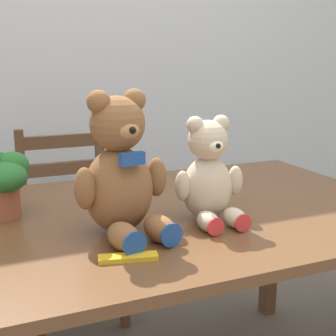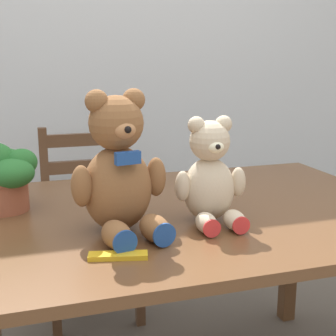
# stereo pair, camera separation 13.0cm
# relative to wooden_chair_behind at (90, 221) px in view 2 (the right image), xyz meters

# --- Properties ---
(wall_back) EXTENTS (8.00, 0.04, 2.60)m
(wall_back) POSITION_rel_wooden_chair_behind_xyz_m (0.21, 0.49, 0.85)
(wall_back) COLOR silver
(wall_back) RESTS_ON ground_plane
(dining_table) EXTENTS (1.41, 0.97, 0.75)m
(dining_table) POSITION_rel_wooden_chair_behind_xyz_m (0.21, -0.81, 0.21)
(dining_table) COLOR brown
(dining_table) RESTS_ON ground_plane
(wooden_chair_behind) EXTENTS (0.42, 0.40, 0.89)m
(wooden_chair_behind) POSITION_rel_wooden_chair_behind_xyz_m (0.00, 0.00, 0.00)
(wooden_chair_behind) COLOR brown
(wooden_chair_behind) RESTS_ON ground_plane
(teddy_bear_left) EXTENTS (0.27, 0.29, 0.39)m
(teddy_bear_left) POSITION_rel_wooden_chair_behind_xyz_m (-0.04, -0.94, 0.46)
(teddy_bear_left) COLOR brown
(teddy_bear_left) RESTS_ON dining_table
(teddy_bear_right) EXTENTS (0.21, 0.21, 0.31)m
(teddy_bear_right) POSITION_rel_wooden_chair_behind_xyz_m (0.23, -0.94, 0.43)
(teddy_bear_right) COLOR beige
(teddy_bear_right) RESTS_ON dining_table
(potted_plant) EXTENTS (0.20, 0.20, 0.21)m
(potted_plant) POSITION_rel_wooden_chair_behind_xyz_m (-0.34, -0.66, 0.41)
(potted_plant) COLOR #9E5138
(potted_plant) RESTS_ON dining_table
(chocolate_bar) EXTENTS (0.15, 0.07, 0.01)m
(chocolate_bar) POSITION_rel_wooden_chair_behind_xyz_m (-0.08, -1.12, 0.30)
(chocolate_bar) COLOR gold
(chocolate_bar) RESTS_ON dining_table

